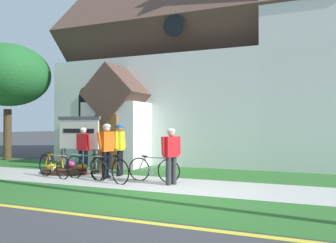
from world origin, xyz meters
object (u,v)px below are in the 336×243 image
Objects in this scene: cyclist_in_green_jersey at (83,146)px; cyclist_in_white_jersey at (107,146)px; cyclist_in_blue_jersey at (120,145)px; yard_deciduous_tree at (8,75)px; bicycle_yellow at (153,169)px; cyclist_in_red_jersey at (171,152)px; church_sign at (79,135)px; bicycle_green at (87,167)px; bicycle_red at (54,166)px; bicycle_white at (109,169)px.

cyclist_in_green_jersey is 0.93× the size of cyclist_in_white_jersey.
yard_deciduous_tree reaches higher than cyclist_in_blue_jersey.
cyclist_in_white_jersey reaches higher than cyclist_in_green_jersey.
cyclist_in_red_jersey is at bearing -26.37° from bicycle_yellow.
church_sign is 0.70m from cyclist_in_green_jersey.
yard_deciduous_tree reaches higher than bicycle_green.
cyclist_in_green_jersey is 1.62m from cyclist_in_blue_jersey.
cyclist_in_red_jersey is (2.81, 0.05, 0.54)m from bicycle_green.
yard_deciduous_tree reaches higher than cyclist_in_red_jersey.
bicycle_red is 0.98× the size of cyclist_in_white_jersey.
yard_deciduous_tree is (-6.15, 2.32, 3.17)m from cyclist_in_green_jersey.
cyclist_in_green_jersey is at bearing 173.42° from cyclist_in_blue_jersey.
cyclist_in_white_jersey is at bearing -96.52° from cyclist_in_blue_jersey.
bicycle_red is at bearing 176.11° from bicycle_white.
cyclist_in_blue_jersey is (-0.39, 1.29, 0.63)m from bicycle_white.
cyclist_in_white_jersey reaches higher than bicycle_red.
bicycle_green is 1.04× the size of bicycle_yellow.
bicycle_red is 4.05m from cyclist_in_red_jersey.
cyclist_in_green_jersey is at bearing 83.39° from bicycle_red.
yard_deciduous_tree is (-10.00, 3.49, 3.18)m from cyclist_in_red_jersey.
bicycle_yellow is 10.49m from yard_deciduous_tree.
church_sign is 1.25× the size of cyclist_in_green_jersey.
yard_deciduous_tree is (-7.20, 3.53, 3.72)m from bicycle_green.
cyclist_in_red_jersey reaches higher than bicycle_yellow.
bicycle_red is (-2.15, 0.15, -0.00)m from bicycle_white.
church_sign is at bearing 141.63° from cyclist_in_green_jersey.
church_sign is 2.36m from cyclist_in_white_jersey.
cyclist_in_white_jersey is (0.48, 0.36, 0.64)m from bicycle_green.
bicycle_red is 1.21m from bicycle_green.
cyclist_in_green_jersey is (-3.14, 0.82, 0.56)m from bicycle_yellow.
bicycle_red is at bearing -146.93° from cyclist_in_blue_jersey.
bicycle_red is at bearing -174.49° from bicycle_green.
cyclist_in_white_jersey is 0.31× the size of yard_deciduous_tree.
bicycle_green is 1.70m from cyclist_in_green_jersey.
bicycle_green is at bearing -118.58° from cyclist_in_blue_jersey.
church_sign is 2.16m from cyclist_in_blue_jersey.
cyclist_in_green_jersey is (-2.00, 1.48, 0.54)m from bicycle_white.
cyclist_in_green_jersey is (0.15, 1.33, 0.55)m from bicycle_red.
church_sign reaches higher than cyclist_in_blue_jersey.
cyclist_in_green_jersey is 0.93× the size of cyclist_in_blue_jersey.
bicycle_yellow is 0.99× the size of cyclist_in_blue_jersey.
bicycle_yellow is at bearing 1.61° from cyclist_in_white_jersey.
church_sign is 1.18× the size of bicycle_red.
cyclist_in_red_jersey is (0.72, -0.35, 0.55)m from bicycle_yellow.
cyclist_in_blue_jersey reaches higher than bicycle_yellow.
cyclist_in_blue_jersey is at bearing -6.58° from cyclist_in_green_jersey.
cyclist_in_blue_jersey is (1.76, 1.15, 0.64)m from bicycle_red.
cyclist_in_red_jersey reaches higher than bicycle_red.
church_sign reaches higher than bicycle_red.
bicycle_green is at bearing 164.60° from bicycle_white.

